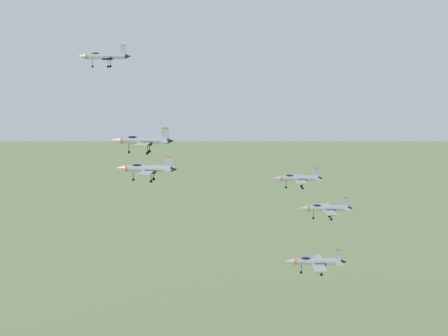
{
  "coord_description": "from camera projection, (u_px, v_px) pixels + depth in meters",
  "views": [
    {
      "loc": [
        1.41,
        -127.5,
        148.77
      ],
      "look_at": [
        2.59,
        -5.28,
        124.97
      ],
      "focal_mm": 50.0,
      "sensor_mm": 36.0,
      "label": 1
    }
  ],
  "objects": [
    {
      "name": "jet_left_high",
      "position": [
        142.0,
        140.0,
        125.28
      ],
      "size": [
        12.89,
        10.68,
        3.44
      ],
      "rotation": [
        0.0,
        0.0,
        -0.08
      ],
      "color": "#A9AFB6"
    },
    {
      "name": "jet_left_low",
      "position": [
        297.0,
        178.0,
        132.16
      ],
      "size": [
        10.85,
        8.9,
        2.91
      ],
      "rotation": [
        0.0,
        0.0,
        0.01
      ],
      "color": "#A9AFB6"
    },
    {
      "name": "jet_trail",
      "position": [
        315.0,
        261.0,
        129.73
      ],
      "size": [
        13.12,
        10.8,
        3.51
      ],
      "rotation": [
        0.0,
        0.0,
        -0.03
      ],
      "color": "#A9AFB6"
    },
    {
      "name": "jet_right_low",
      "position": [
        325.0,
        208.0,
        117.72
      ],
      "size": [
        10.4,
        8.54,
        2.79
      ],
      "rotation": [
        0.0,
        0.0,
        0.02
      ],
      "color": "#A9AFB6"
    },
    {
      "name": "jet_lead",
      "position": [
        104.0,
        56.0,
        132.98
      ],
      "size": [
        11.71,
        9.69,
        3.13
      ],
      "rotation": [
        0.0,
        0.0,
        -0.07
      ],
      "color": "#A9AFB6"
    },
    {
      "name": "jet_right_high",
      "position": [
        146.0,
        169.0,
        109.33
      ],
      "size": [
        11.06,
        9.22,
        2.96
      ],
      "rotation": [
        0.0,
        0.0,
        -0.13
      ],
      "color": "#A9AFB6"
    }
  ]
}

